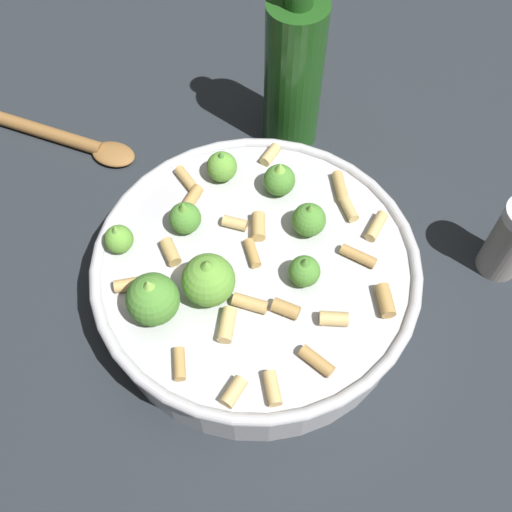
{
  "coord_description": "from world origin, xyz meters",
  "views": [
    {
      "loc": [
        -0.13,
        -0.25,
        0.52
      ],
      "look_at": [
        0.0,
        0.0,
        0.07
      ],
      "focal_mm": 41.42,
      "sensor_mm": 36.0,
      "label": 1
    }
  ],
  "objects_px": {
    "cooking_pan": "(254,275)",
    "wooden_spoon": "(53,135)",
    "pepper_shaker": "(512,240)",
    "olive_oil_bottle": "(294,72)"
  },
  "relations": [
    {
      "from": "cooking_pan",
      "to": "pepper_shaker",
      "type": "height_order",
      "value": "cooking_pan"
    },
    {
      "from": "cooking_pan",
      "to": "wooden_spoon",
      "type": "height_order",
      "value": "cooking_pan"
    },
    {
      "from": "cooking_pan",
      "to": "pepper_shaker",
      "type": "relative_size",
      "value": 3.27
    },
    {
      "from": "olive_oil_bottle",
      "to": "wooden_spoon",
      "type": "bearing_deg",
      "value": 154.94
    },
    {
      "from": "pepper_shaker",
      "to": "cooking_pan",
      "type": "bearing_deg",
      "value": 161.18
    },
    {
      "from": "cooking_pan",
      "to": "wooden_spoon",
      "type": "relative_size",
      "value": 1.54
    },
    {
      "from": "olive_oil_bottle",
      "to": "cooking_pan",
      "type": "bearing_deg",
      "value": -127.67
    },
    {
      "from": "wooden_spoon",
      "to": "cooking_pan",
      "type": "bearing_deg",
      "value": -68.19
    },
    {
      "from": "olive_oil_bottle",
      "to": "wooden_spoon",
      "type": "distance_m",
      "value": 0.29
    },
    {
      "from": "pepper_shaker",
      "to": "olive_oil_bottle",
      "type": "distance_m",
      "value": 0.28
    }
  ]
}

